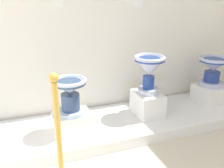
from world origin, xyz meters
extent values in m
cube|color=white|center=(2.14, 2.18, 0.06)|extent=(3.88, 0.86, 0.13)
cube|color=white|center=(1.65, 2.11, 0.23)|extent=(0.39, 0.29, 0.21)
cylinder|color=#AABEDE|center=(1.65, 2.11, 0.35)|extent=(0.30, 0.30, 0.04)
cylinder|color=navy|center=(1.65, 2.11, 0.46)|extent=(0.19, 0.19, 0.18)
cone|color=#AABEDE|center=(1.65, 2.11, 0.62)|extent=(0.34, 0.34, 0.14)
cylinder|color=navy|center=(1.65, 2.11, 0.68)|extent=(0.33, 0.33, 0.03)
torus|color=#AABEDE|center=(1.65, 2.11, 0.70)|extent=(0.35, 0.35, 0.04)
cylinder|color=navy|center=(1.65, 2.11, 0.69)|extent=(0.24, 0.24, 0.01)
cube|color=white|center=(2.60, 2.20, 0.26)|extent=(0.30, 0.39, 0.27)
cylinder|color=silver|center=(2.60, 2.20, 0.43)|extent=(0.25, 0.25, 0.06)
cylinder|color=navy|center=(2.60, 2.20, 0.54)|extent=(0.14, 0.14, 0.16)
cone|color=silver|center=(2.60, 2.20, 0.72)|extent=(0.35, 0.35, 0.22)
cylinder|color=navy|center=(2.60, 2.20, 0.81)|extent=(0.35, 0.35, 0.03)
torus|color=silver|center=(2.60, 2.20, 0.83)|extent=(0.36, 0.36, 0.04)
cylinder|color=navy|center=(2.60, 2.20, 0.83)|extent=(0.25, 0.25, 0.01)
cube|color=white|center=(3.57, 2.25, 0.24)|extent=(0.36, 0.36, 0.23)
cylinder|color=#ABB5DA|center=(3.57, 2.25, 0.38)|extent=(0.31, 0.31, 0.06)
cylinder|color=navy|center=(3.57, 2.25, 0.48)|extent=(0.20, 0.20, 0.14)
cone|color=#ABB5DA|center=(3.57, 2.25, 0.64)|extent=(0.37, 0.37, 0.17)
cylinder|color=navy|center=(3.57, 2.25, 0.70)|extent=(0.36, 0.36, 0.03)
torus|color=#ABB5DA|center=(3.57, 2.25, 0.72)|extent=(0.38, 0.38, 0.04)
cylinder|color=navy|center=(3.57, 2.25, 0.71)|extent=(0.26, 0.26, 0.01)
cube|color=white|center=(1.67, 2.62, 1.45)|extent=(0.12, 0.01, 0.12)
cube|color=white|center=(2.63, 2.62, 1.43)|extent=(0.12, 0.01, 0.15)
cylinder|color=gold|center=(1.41, 1.26, 0.51)|extent=(0.04, 0.04, 0.97)
sphere|color=gold|center=(1.41, 1.26, 1.02)|extent=(0.06, 0.06, 0.06)
camera|label=1|loc=(1.25, -0.25, 1.52)|focal=40.00mm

